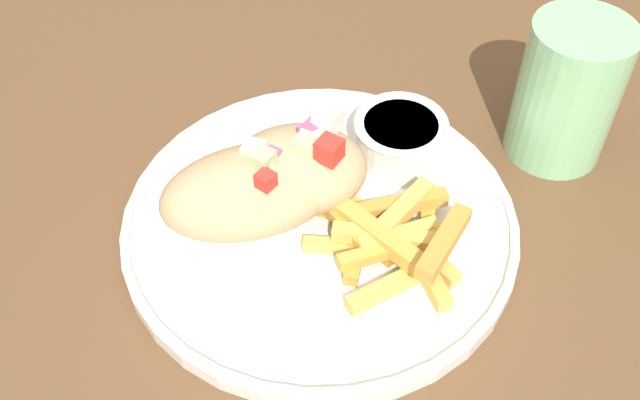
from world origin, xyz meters
name	(u,v)px	position (x,y,z in m)	size (l,w,h in m)	color
table	(299,244)	(0.00, 0.00, 0.68)	(1.34, 1.34, 0.75)	brown
plate	(320,222)	(0.03, -0.03, 0.76)	(0.29, 0.29, 0.02)	white
pita_sandwich_near	(251,190)	(-0.01, -0.05, 0.80)	(0.15, 0.15, 0.07)	tan
pita_sandwich_far	(298,169)	(0.01, -0.02, 0.80)	(0.13, 0.12, 0.07)	tan
fries_pile	(389,235)	(0.09, -0.03, 0.78)	(0.14, 0.13, 0.04)	#E5B251
sauce_ramekin	(400,137)	(0.06, 0.06, 0.79)	(0.07, 0.07, 0.04)	white
water_glass	(566,98)	(0.17, 0.14, 0.81)	(0.08, 0.08, 0.12)	#8CCC93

